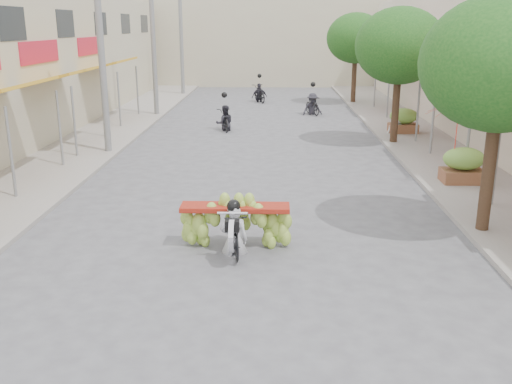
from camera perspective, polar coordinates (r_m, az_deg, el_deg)
name	(u,v)px	position (r m, az deg, el deg)	size (l,w,h in m)	color
ground	(233,317)	(9.53, -2.33, -12.36)	(120.00, 120.00, 0.00)	#5B5A60
sidewalk_left	(91,137)	(24.96, -16.19, 5.35)	(4.00, 60.00, 0.12)	gray
sidewalk_right	(427,138)	(24.61, 16.75, 5.15)	(4.00, 60.00, 0.12)	gray
far_building	(266,38)	(46.35, 0.96, 15.12)	(20.00, 6.00, 7.00)	#B9AF92
utility_pole_mid	(100,41)	(21.21, -15.29, 14.38)	(0.60, 0.24, 8.00)	slate
utility_pole_far	(153,36)	(29.95, -10.27, 15.13)	(0.60, 0.24, 8.00)	slate
utility_pole_back	(181,33)	(38.81, -7.51, 15.50)	(0.60, 0.24, 8.00)	slate
street_tree_near	(501,64)	(13.25, 23.33, 11.65)	(3.40, 3.40, 5.25)	#3A2719
street_tree_mid	(400,46)	(22.85, 14.19, 13.96)	(3.40, 3.40, 5.25)	#3A2719
street_tree_far	(356,38)	(34.67, 9.95, 14.90)	(3.40, 3.40, 5.25)	#3A2719
produce_crate_mid	(464,163)	(17.69, 20.05, 2.78)	(1.20, 0.88, 1.16)	brown
produce_crate_far	(404,119)	(25.26, 14.54, 7.11)	(1.20, 0.88, 1.16)	brown
banana_motorbike	(235,220)	(11.89, -2.16, -2.82)	(2.29, 1.82, 1.96)	black
market_umbrella	(459,103)	(17.25, 19.68, 8.34)	(2.29, 2.29, 1.68)	red
pedestrian	(397,113)	(25.02, 13.95, 7.68)	(0.87, 0.54, 1.72)	white
bg_motorbike_a	(225,114)	(25.66, -3.16, 7.82)	(0.94, 1.70, 1.95)	black
bg_motorbike_b	(313,99)	(30.26, 5.68, 9.29)	(1.18, 1.72, 1.95)	black
bg_motorbike_c	(259,89)	(35.18, 0.35, 10.23)	(1.20, 1.92, 1.95)	black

